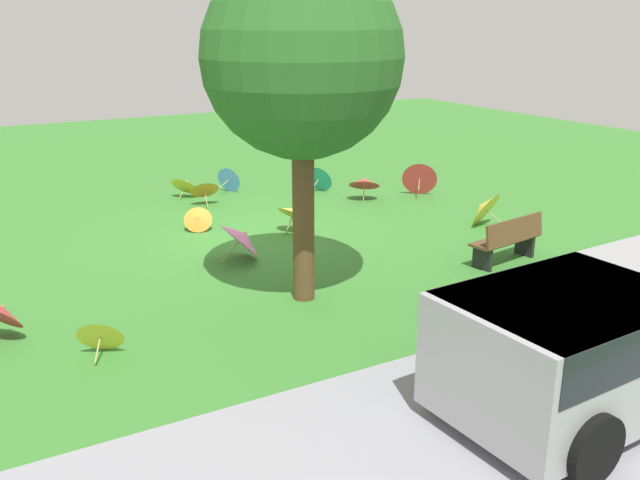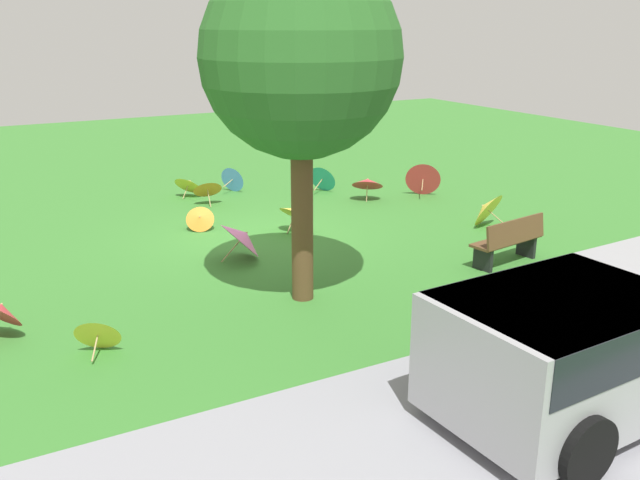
{
  "view_description": "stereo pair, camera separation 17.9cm",
  "coord_description": "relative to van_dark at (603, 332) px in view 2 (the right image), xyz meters",
  "views": [
    {
      "loc": [
        5.5,
        12.78,
        4.43
      ],
      "look_at": [
        -0.4,
        2.36,
        0.6
      ],
      "focal_mm": 38.89,
      "sensor_mm": 36.0,
      "label": 1
    },
    {
      "loc": [
        5.34,
        12.87,
        4.43
      ],
      "look_at": [
        -0.4,
        2.36,
        0.6
      ],
      "focal_mm": 38.89,
      "sensor_mm": 36.0,
      "label": 2
    }
  ],
  "objects": [
    {
      "name": "parasol_red_2",
      "position": [
        -4.39,
        -9.37,
        -0.45
      ],
      "size": [
        1.0,
        0.95,
        0.93
      ],
      "color": "tan",
      "rests_on": "ground"
    },
    {
      "name": "van_dark",
      "position": [
        0.0,
        0.0,
        0.0
      ],
      "size": [
        4.69,
        2.32,
        1.53
      ],
      "color": "#99999E",
      "rests_on": "ground"
    },
    {
      "name": "parasol_blue_0",
      "position": [
        -0.18,
        -12.11,
        -0.56
      ],
      "size": [
        0.75,
        0.74,
        0.7
      ],
      "color": "tan",
      "rests_on": "ground"
    },
    {
      "name": "parasol_orange_0",
      "position": [
        1.83,
        -9.09,
        -0.63
      ],
      "size": [
        0.76,
        0.7,
        0.56
      ],
      "color": "tan",
      "rests_on": "ground"
    },
    {
      "name": "shade_tree",
      "position": [
        1.62,
        -4.6,
        2.95
      ],
      "size": [
        3.08,
        3.08,
        5.43
      ],
      "color": "brown",
      "rests_on": "ground"
    },
    {
      "name": "parasol_orange_1",
      "position": [
        0.9,
        -11.18,
        -0.5
      ],
      "size": [
        0.8,
        0.72,
        0.69
      ],
      "color": "tan",
      "rests_on": "ground"
    },
    {
      "name": "parasol_yellow_0",
      "position": [
        5.0,
        -4.21,
        -0.6
      ],
      "size": [
        0.78,
        0.72,
        0.62
      ],
      "color": "tan",
      "rests_on": "ground"
    },
    {
      "name": "parasol_yellow_4",
      "position": [
        -0.0,
        -8.05,
        -0.47
      ],
      "size": [
        0.88,
        0.9,
        0.7
      ],
      "color": "tan",
      "rests_on": "ground"
    },
    {
      "name": "parasol_red_1",
      "position": [
        -2.84,
        -9.63,
        -0.46
      ],
      "size": [
        1.1,
        1.1,
        0.72
      ],
      "color": "tan",
      "rests_on": "ground"
    },
    {
      "name": "ground",
      "position": [
        1.15,
        -7.95,
        -0.91
      ],
      "size": [
        40.0,
        40.0,
        0.0
      ],
      "primitive_type": "plane",
      "color": "#387A2D"
    },
    {
      "name": "parasol_yellow_2",
      "position": [
        1.06,
        -12.14,
        -0.56
      ],
      "size": [
        0.95,
        0.97,
        0.65
      ],
      "color": "tan",
      "rests_on": "ground"
    },
    {
      "name": "parasol_yellow_1",
      "position": [
        -3.87,
        -6.37,
        -0.49
      ],
      "size": [
        1.05,
        0.95,
        0.84
      ],
      "color": "tan",
      "rests_on": "ground"
    },
    {
      "name": "parasol_teal_0",
      "position": [
        -2.28,
        -10.96,
        -0.54
      ],
      "size": [
        0.82,
        0.87,
        0.74
      ],
      "color": "tan",
      "rests_on": "ground"
    },
    {
      "name": "road_strip",
      "position": [
        1.15,
        0.21,
        -0.91
      ],
      "size": [
        40.0,
        4.5,
        0.01
      ],
      "primitive_type": "cube",
      "color": "gray",
      "rests_on": "ground"
    },
    {
      "name": "park_bench",
      "position": [
        -2.55,
        -4.22,
        -0.45
      ],
      "size": [
        1.65,
        0.72,
        0.9
      ],
      "color": "brown",
      "rests_on": "ground"
    },
    {
      "name": "parasol_pink_1",
      "position": [
        1.73,
        -6.88,
        -0.46
      ],
      "size": [
        0.89,
        0.99,
        0.87
      ],
      "color": "tan",
      "rests_on": "ground"
    }
  ]
}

